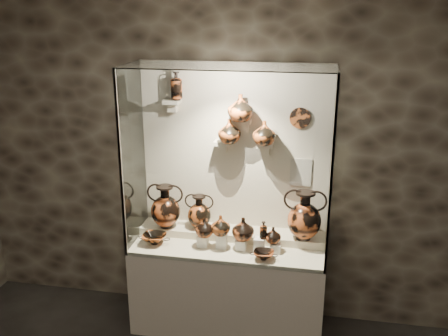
# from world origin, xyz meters

# --- Properties ---
(wall_back) EXTENTS (5.00, 0.02, 3.20)m
(wall_back) POSITION_xyz_m (0.00, 2.50, 1.60)
(wall_back) COLOR black
(wall_back) RESTS_ON ground
(plinth) EXTENTS (1.70, 0.60, 0.80)m
(plinth) POSITION_xyz_m (0.00, 2.18, 0.40)
(plinth) COLOR #C1B49C
(plinth) RESTS_ON floor
(front_tier) EXTENTS (1.68, 0.58, 0.03)m
(front_tier) POSITION_xyz_m (0.00, 2.18, 0.82)
(front_tier) COLOR beige
(front_tier) RESTS_ON plinth
(rear_tier) EXTENTS (1.70, 0.25, 0.10)m
(rear_tier) POSITION_xyz_m (0.00, 2.35, 0.85)
(rear_tier) COLOR beige
(rear_tier) RESTS_ON plinth
(back_panel) EXTENTS (1.70, 0.03, 1.60)m
(back_panel) POSITION_xyz_m (0.00, 2.50, 1.60)
(back_panel) COLOR #C1B49C
(back_panel) RESTS_ON plinth
(glass_front) EXTENTS (1.70, 0.01, 1.60)m
(glass_front) POSITION_xyz_m (0.00, 1.88, 1.60)
(glass_front) COLOR white
(glass_front) RESTS_ON plinth
(glass_left) EXTENTS (0.01, 0.60, 1.60)m
(glass_left) POSITION_xyz_m (-0.85, 2.18, 1.60)
(glass_left) COLOR white
(glass_left) RESTS_ON plinth
(glass_right) EXTENTS (0.01, 0.60, 1.60)m
(glass_right) POSITION_xyz_m (0.85, 2.18, 1.60)
(glass_right) COLOR white
(glass_right) RESTS_ON plinth
(glass_top) EXTENTS (1.70, 0.60, 0.01)m
(glass_top) POSITION_xyz_m (0.00, 2.18, 2.40)
(glass_top) COLOR white
(glass_top) RESTS_ON back_panel
(frame_post_left) EXTENTS (0.02, 0.02, 1.60)m
(frame_post_left) POSITION_xyz_m (-0.84, 1.89, 1.60)
(frame_post_left) COLOR gray
(frame_post_left) RESTS_ON plinth
(frame_post_right) EXTENTS (0.02, 0.02, 1.60)m
(frame_post_right) POSITION_xyz_m (0.84, 1.89, 1.60)
(frame_post_right) COLOR gray
(frame_post_right) RESTS_ON plinth
(pedestal_a) EXTENTS (0.09, 0.09, 0.10)m
(pedestal_a) POSITION_xyz_m (-0.22, 2.13, 0.88)
(pedestal_a) COLOR silver
(pedestal_a) RESTS_ON front_tier
(pedestal_b) EXTENTS (0.09, 0.09, 0.13)m
(pedestal_b) POSITION_xyz_m (-0.05, 2.13, 0.90)
(pedestal_b) COLOR silver
(pedestal_b) RESTS_ON front_tier
(pedestal_c) EXTENTS (0.09, 0.09, 0.09)m
(pedestal_c) POSITION_xyz_m (0.12, 2.13, 0.88)
(pedestal_c) COLOR silver
(pedestal_c) RESTS_ON front_tier
(pedestal_d) EXTENTS (0.09, 0.09, 0.12)m
(pedestal_d) POSITION_xyz_m (0.28, 2.13, 0.89)
(pedestal_d) COLOR silver
(pedestal_d) RESTS_ON front_tier
(pedestal_e) EXTENTS (0.09, 0.09, 0.08)m
(pedestal_e) POSITION_xyz_m (0.42, 2.13, 0.87)
(pedestal_e) COLOR silver
(pedestal_e) RESTS_ON front_tier
(bracket_ul) EXTENTS (0.14, 0.12, 0.04)m
(bracket_ul) POSITION_xyz_m (-0.55, 2.42, 2.05)
(bracket_ul) COLOR #C1B49C
(bracket_ul) RESTS_ON back_panel
(bracket_ca) EXTENTS (0.14, 0.12, 0.04)m
(bracket_ca) POSITION_xyz_m (-0.10, 2.42, 1.70)
(bracket_ca) COLOR #C1B49C
(bracket_ca) RESTS_ON back_panel
(bracket_cb) EXTENTS (0.10, 0.12, 0.04)m
(bracket_cb) POSITION_xyz_m (0.10, 2.42, 1.90)
(bracket_cb) COLOR #C1B49C
(bracket_cb) RESTS_ON back_panel
(bracket_cc) EXTENTS (0.14, 0.12, 0.04)m
(bracket_cc) POSITION_xyz_m (0.28, 2.42, 1.70)
(bracket_cc) COLOR #C1B49C
(bracket_cc) RESTS_ON back_panel
(amphora_left) EXTENTS (0.42, 0.42, 0.40)m
(amphora_left) POSITION_xyz_m (-0.61, 2.31, 1.10)
(amphora_left) COLOR #9E441E
(amphora_left) RESTS_ON rear_tier
(amphora_mid) EXTENTS (0.32, 0.32, 0.32)m
(amphora_mid) POSITION_xyz_m (-0.30, 2.34, 1.06)
(amphora_mid) COLOR #9D461B
(amphora_mid) RESTS_ON rear_tier
(amphora_right) EXTENTS (0.44, 0.44, 0.44)m
(amphora_right) POSITION_xyz_m (0.65, 2.29, 1.12)
(amphora_right) COLOR #9E441E
(amphora_right) RESTS_ON rear_tier
(jug_a) EXTENTS (0.17, 0.17, 0.17)m
(jug_a) POSITION_xyz_m (-0.20, 2.11, 1.02)
(jug_a) COLOR #9E441E
(jug_a) RESTS_ON pedestal_a
(jug_b) EXTENTS (0.21, 0.21, 0.18)m
(jug_b) POSITION_xyz_m (-0.06, 2.11, 1.05)
(jug_b) COLOR #9D461B
(jug_b) RESTS_ON pedestal_b
(jug_c) EXTENTS (0.22, 0.22, 0.20)m
(jug_c) POSITION_xyz_m (0.14, 2.14, 1.02)
(jug_c) COLOR #9E441E
(jug_c) RESTS_ON pedestal_c
(jug_e) EXTENTS (0.16, 0.16, 0.14)m
(jug_e) POSITION_xyz_m (0.40, 2.15, 0.98)
(jug_e) COLOR #9E441E
(jug_e) RESTS_ON pedestal_e
(lekythos_small) EXTENTS (0.09, 0.09, 0.18)m
(lekythos_small) POSITION_xyz_m (0.31, 2.13, 1.04)
(lekythos_small) COLOR #9D461B
(lekythos_small) RESTS_ON pedestal_d
(kylix_left) EXTENTS (0.31, 0.28, 0.11)m
(kylix_left) POSITION_xyz_m (-0.65, 2.09, 0.88)
(kylix_left) COLOR #9D461B
(kylix_left) RESTS_ON front_tier
(kylix_right) EXTENTS (0.23, 0.20, 0.09)m
(kylix_right) POSITION_xyz_m (0.34, 1.98, 0.87)
(kylix_right) COLOR #9E441E
(kylix_right) RESTS_ON front_tier
(lekythos_tall) EXTENTS (0.14, 0.14, 0.28)m
(lekythos_tall) POSITION_xyz_m (-0.50, 2.41, 2.21)
(lekythos_tall) COLOR #9E441E
(lekythos_tall) RESTS_ON bracket_ul
(ovoid_vase_a) EXTENTS (0.24, 0.24, 0.21)m
(ovoid_vase_a) POSITION_xyz_m (-0.03, 2.37, 1.82)
(ovoid_vase_a) COLOR #9D461B
(ovoid_vase_a) RESTS_ON bracket_ca
(ovoid_vase_b) EXTENTS (0.28, 0.28, 0.23)m
(ovoid_vase_b) POSITION_xyz_m (0.07, 2.36, 2.03)
(ovoid_vase_b) COLOR #9D461B
(ovoid_vase_b) RESTS_ON bracket_cb
(ovoid_vase_c) EXTENTS (0.21, 0.21, 0.21)m
(ovoid_vase_c) POSITION_xyz_m (0.27, 2.37, 1.82)
(ovoid_vase_c) COLOR #9D461B
(ovoid_vase_c) RESTS_ON bracket_cc
(wall_plate) EXTENTS (0.18, 0.02, 0.18)m
(wall_plate) POSITION_xyz_m (0.57, 2.47, 1.94)
(wall_plate) COLOR #A74E21
(wall_plate) RESTS_ON back_panel
(info_placard) EXTENTS (0.19, 0.01, 0.25)m
(info_placard) POSITION_xyz_m (0.59, 2.47, 1.45)
(info_placard) COLOR beige
(info_placard) RESTS_ON back_panel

